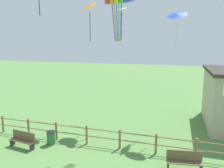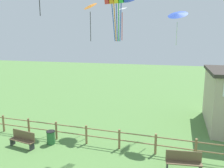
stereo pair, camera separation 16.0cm
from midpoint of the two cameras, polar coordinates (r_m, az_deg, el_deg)
name	(u,v)px [view 1 (the left image)]	position (r m, az deg, el deg)	size (l,w,h in m)	color
wooden_fence	(103,136)	(13.97, -2.77, -13.31)	(19.80, 0.14, 1.23)	olive
park_bench_near_fence	(23,139)	(14.95, -22.60, -13.16)	(1.81, 0.62, 1.02)	brown
park_bench_by_building	(184,160)	(12.22, 18.01, -18.45)	(1.81, 0.67, 1.02)	brown
trash_bin	(51,138)	(14.85, -15.95, -13.33)	(0.55, 0.55, 0.86)	#2D6B38
kite_blue_delta	(177,15)	(16.01, 16.43, 16.98)	(1.59, 1.52, 2.40)	blue
kite_white_delta	(122,11)	(17.03, 2.31, 18.43)	(0.95, 0.95, 2.46)	white
kite_orange_delta	(90,7)	(17.90, -6.12, 19.40)	(1.43, 1.39, 3.01)	orange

